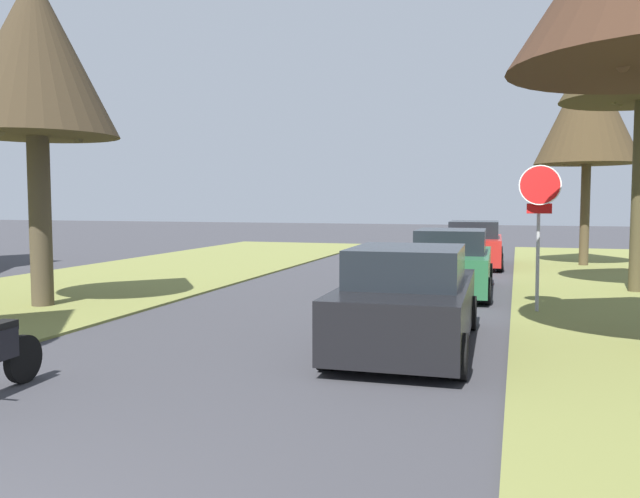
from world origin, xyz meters
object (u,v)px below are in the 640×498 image
object	(u,v)px
stop_sign_far	(539,206)
parked_sedan_green	(451,264)
parked_sedan_black	(408,301)
parked_sedan_red	(474,245)
street_tree_right_far	(588,109)
street_tree_left_mid_a	(35,57)

from	to	relation	value
stop_sign_far	parked_sedan_green	distance (m)	3.44
stop_sign_far	parked_sedan_black	xyz separation A→B (m)	(-1.99, -3.76, -1.44)
parked_sedan_green	parked_sedan_red	bearing A→B (deg)	89.06
street_tree_right_far	parked_sedan_red	xyz separation A→B (m)	(-3.63, -1.06, -4.66)
street_tree_left_mid_a	parked_sedan_green	bearing A→B (deg)	30.52
parked_sedan_red	stop_sign_far	bearing A→B (deg)	-78.79
stop_sign_far	parked_sedan_black	size ratio (longest dim) A/B	0.66
parked_sedan_black	parked_sedan_green	distance (m)	6.22
parked_sedan_black	parked_sedan_red	distance (m)	13.00
stop_sign_far	street_tree_right_far	distance (m)	10.94
parked_sedan_green	parked_sedan_red	world-z (taller)	same
parked_sedan_green	street_tree_right_far	bearing A→B (deg)	64.48
parked_sedan_black	parked_sedan_green	xyz separation A→B (m)	(0.05, 6.22, 0.00)
parked_sedan_black	street_tree_right_far	bearing A→B (deg)	74.91
street_tree_right_far	parked_sedan_black	bearing A→B (deg)	-105.09
street_tree_right_far	parked_sedan_green	xyz separation A→B (m)	(-3.74, -7.84, -4.66)
street_tree_right_far	parked_sedan_black	size ratio (longest dim) A/B	1.63
street_tree_right_far	street_tree_left_mid_a	bearing A→B (deg)	-133.18
parked_sedan_black	parked_sedan_red	size ratio (longest dim) A/B	1.00
stop_sign_far	street_tree_right_far	size ratio (longest dim) A/B	0.41
stop_sign_far	street_tree_right_far	world-z (taller)	street_tree_right_far
street_tree_right_far	parked_sedan_green	bearing A→B (deg)	-115.52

